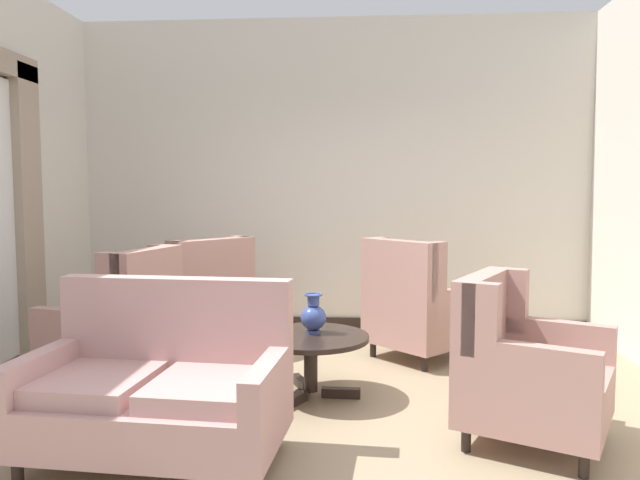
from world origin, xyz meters
name	(u,v)px	position (x,y,z in m)	size (l,w,h in m)	color
ground	(310,422)	(0.00, 0.00, 0.00)	(7.64, 7.64, 0.00)	#9E896B
wall_back	(332,176)	(0.00, 2.72, 1.65)	(5.61, 0.08, 3.30)	silver
baseboard_back	(332,323)	(0.00, 2.66, 0.06)	(5.45, 0.03, 0.12)	black
coffee_table	(311,347)	(-0.04, 0.49, 0.37)	(0.84, 0.84, 0.46)	black
porcelain_vase	(313,316)	(-0.02, 0.54, 0.58)	(0.19, 0.19, 0.29)	#384C93
settee	(159,389)	(-0.79, -0.60, 0.40)	(1.44, 0.91, 0.98)	tan
armchair_beside_settee	(523,370)	(1.29, -0.19, 0.43)	(1.06, 1.06, 0.99)	tan
armchair_far_left	(416,308)	(0.80, 1.54, 0.46)	(1.09, 1.09, 1.07)	tan
armchair_near_window	(200,305)	(-1.16, 1.61, 0.45)	(1.13, 1.13, 1.07)	tan
armchair_near_sideboard	(120,329)	(-1.50, 0.60, 0.45)	(0.99, 0.90, 1.07)	tan
side_table	(484,337)	(1.24, 0.75, 0.40)	(0.50, 0.50, 0.66)	black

